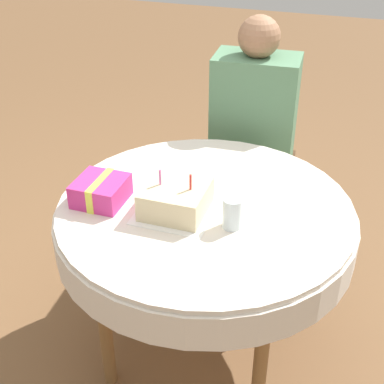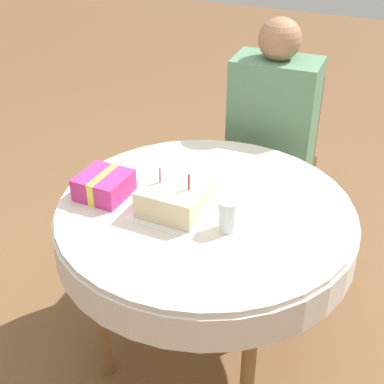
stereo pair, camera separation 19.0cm
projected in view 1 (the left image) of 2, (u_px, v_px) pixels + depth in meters
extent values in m
plane|color=brown|center=(203.00, 343.00, 2.32)|extent=(12.00, 12.00, 0.00)
cylinder|color=silver|center=(205.00, 207.00, 1.94)|extent=(1.08, 1.08, 0.02)
cylinder|color=silver|center=(205.00, 224.00, 1.98)|extent=(1.10, 1.10, 0.13)
cylinder|color=brown|center=(104.00, 316.00, 1.97)|extent=(0.05, 0.05, 0.70)
cylinder|color=brown|center=(261.00, 357.00, 1.81)|extent=(0.05, 0.05, 0.70)
cylinder|color=brown|center=(162.00, 227.00, 2.45)|extent=(0.05, 0.05, 0.70)
cylinder|color=brown|center=(290.00, 253.00, 2.29)|extent=(0.05, 0.05, 0.70)
cube|color=#4C331E|center=(251.00, 167.00, 2.70)|extent=(0.43, 0.43, 0.04)
cube|color=#4C331E|center=(260.00, 110.00, 2.73)|extent=(0.37, 0.05, 0.43)
cylinder|color=#4C331E|center=(208.00, 220.00, 2.72)|extent=(0.04, 0.04, 0.44)
cylinder|color=#4C331E|center=(278.00, 231.00, 2.64)|extent=(0.04, 0.04, 0.44)
cylinder|color=#4C331E|center=(223.00, 185.00, 3.01)|extent=(0.04, 0.04, 0.44)
cylinder|color=#4C331E|center=(286.00, 194.00, 2.93)|extent=(0.04, 0.04, 0.44)
cylinder|color=#9E7051|center=(224.00, 219.00, 2.70)|extent=(0.09, 0.09, 0.48)
cylinder|color=#9E7051|center=(262.00, 224.00, 2.66)|extent=(0.09, 0.09, 0.48)
cube|color=#568460|center=(255.00, 113.00, 2.54)|extent=(0.40, 0.26, 0.55)
sphere|color=#9E7051|center=(260.00, 37.00, 2.35)|extent=(0.19, 0.19, 0.19)
cube|color=white|center=(176.00, 210.00, 1.90)|extent=(0.27, 0.27, 0.00)
cube|color=beige|center=(176.00, 199.00, 1.88)|extent=(0.22, 0.22, 0.10)
cylinder|color=red|center=(191.00, 182.00, 1.82)|extent=(0.01, 0.01, 0.06)
cylinder|color=#D166B2|center=(160.00, 177.00, 1.85)|extent=(0.01, 0.01, 0.06)
cylinder|color=silver|center=(232.00, 213.00, 1.79)|extent=(0.07, 0.07, 0.11)
cube|color=#D13384|center=(101.00, 191.00, 1.94)|extent=(0.18, 0.18, 0.09)
cube|color=#EAE54C|center=(101.00, 191.00, 1.94)|extent=(0.03, 0.18, 0.09)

